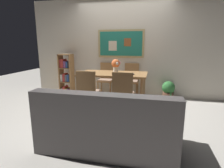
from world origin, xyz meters
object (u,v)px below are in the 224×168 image
object	(u,v)px
dining_chair_near_right	(123,91)
flower_vase	(116,65)
potted_ivy	(168,90)
dining_chair_near_left	(88,89)
bookshelf	(66,76)
dining_chair_far_left	(106,77)
dining_chair_far_right	(131,78)
leather_couch	(107,127)
tv_remote	(132,74)
dining_table	(113,77)

from	to	relation	value
dining_chair_near_right	flower_vase	distance (m)	0.97
potted_ivy	dining_chair_near_right	bearing A→B (deg)	-123.49
dining_chair_near_left	flower_vase	world-z (taller)	flower_vase
dining_chair_near_left	bookshelf	world-z (taller)	bookshelf
dining_chair_far_left	dining_chair_far_right	world-z (taller)	same
leather_couch	dining_chair_far_left	bearing A→B (deg)	104.97
dining_chair_near_left	dining_chair_far_right	bearing A→B (deg)	65.35
dining_chair_far_left	dining_chair_far_right	distance (m)	0.68
bookshelf	potted_ivy	bearing A→B (deg)	2.41
potted_ivy	tv_remote	distance (m)	1.24
dining_chair_near_right	bookshelf	xyz separation A→B (m)	(-1.82, 1.29, 0.02)
dining_chair_far_left	potted_ivy	distance (m)	1.67
flower_vase	leather_couch	bearing A→B (deg)	-81.56
dining_chair_far_left	dining_chair_near_right	bearing A→B (deg)	-63.87
bookshelf	leather_couch	bearing A→B (deg)	-53.03
dining_chair_near_left	tv_remote	world-z (taller)	dining_chair_near_left
dining_chair_near_right	tv_remote	distance (m)	0.68
dining_chair_far_left	tv_remote	size ratio (longest dim) A/B	5.64
dining_table	tv_remote	size ratio (longest dim) A/B	9.55
dining_chair_near_left	potted_ivy	distance (m)	2.18
leather_couch	flower_vase	world-z (taller)	flower_vase
dining_chair_near_left	flower_vase	distance (m)	1.01
dining_chair_far_right	dining_chair_near_right	bearing A→B (deg)	-88.80
tv_remote	dining_chair_near_left	bearing A→B (deg)	-141.02
dining_chair_near_right	flower_vase	world-z (taller)	flower_vase
dining_table	dining_chair_far_left	world-z (taller)	dining_chair_far_left
dining_table	dining_chair_near_left	xyz separation A→B (m)	(-0.34, -0.76, -0.12)
dining_chair_near_right	bookshelf	size ratio (longest dim) A/B	0.79
dining_chair_near_right	bookshelf	bearing A→B (deg)	144.77
tv_remote	dining_chair_far_left	bearing A→B (deg)	134.54
dining_chair_far_right	dining_chair_near_left	xyz separation A→B (m)	(-0.67, -1.47, 0.00)
dining_chair_far_right	dining_chair_near_right	size ratio (longest dim) A/B	1.00
dining_chair_far_left	flower_vase	world-z (taller)	flower_vase
bookshelf	dining_chair_near_right	bearing A→B (deg)	-35.23
dining_chair_far_right	leather_couch	distance (m)	2.56
dining_chair_near_right	dining_chair_far_right	bearing A→B (deg)	91.20
dining_chair_near_right	dining_chair_far_left	bearing A→B (deg)	116.13
dining_table	tv_remote	xyz separation A→B (m)	(0.46, -0.11, 0.11)
dining_chair_far_right	dining_table	bearing A→B (deg)	-115.29
dining_chair_far_right	dining_chair_near_right	xyz separation A→B (m)	(0.03, -1.46, 0.00)
potted_ivy	dining_chair_near_left	bearing A→B (deg)	-139.10
dining_chair_far_left	leather_couch	xyz separation A→B (m)	(0.68, -2.55, -0.23)
potted_ivy	flower_vase	bearing A→B (deg)	-155.14
leather_couch	potted_ivy	world-z (taller)	leather_couch
dining_chair_near_right	dining_chair_near_left	xyz separation A→B (m)	(-0.71, -0.01, 0.00)
dining_chair_far_right	flower_vase	size ratio (longest dim) A/B	2.94
dining_chair_near_left	potted_ivy	bearing A→B (deg)	40.90
bookshelf	dining_chair_far_left	bearing A→B (deg)	8.76
dining_table	dining_chair_far_left	bearing A→B (deg)	115.97
dining_chair_far_left	dining_chair_far_right	bearing A→B (deg)	0.05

